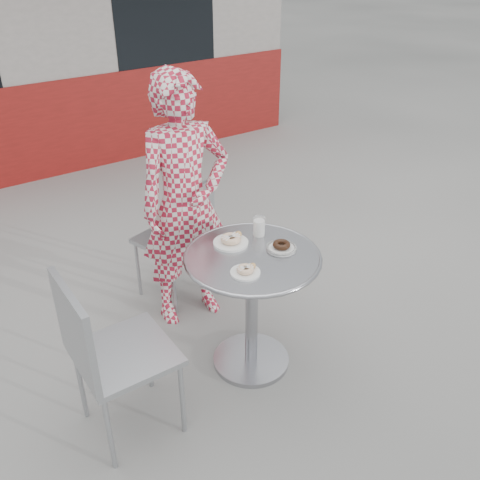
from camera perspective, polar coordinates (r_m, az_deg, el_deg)
ground at (r=3.38m, az=1.51°, el=-13.17°), size 60.00×60.00×0.00m
bistro_table at (r=3.03m, az=1.30°, el=-4.68°), size 0.77×0.77×0.78m
chair_far at (r=3.84m, az=-6.93°, el=-2.23°), size 0.53×0.53×0.89m
chair_left at (r=2.90m, az=-11.99°, el=-14.78°), size 0.47×0.46×0.97m
seated_person at (r=3.37m, az=-5.85°, el=3.88°), size 0.64×0.45×1.66m
plate_far at (r=3.02m, az=-0.95°, el=-0.03°), size 0.20×0.20×0.05m
plate_near at (r=2.77m, az=0.62°, el=-3.27°), size 0.16×0.16×0.04m
plate_checker at (r=2.98m, az=4.44°, el=-0.73°), size 0.17×0.17×0.04m
milk_cup at (r=3.09m, az=2.04°, el=1.39°), size 0.07×0.07×0.12m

